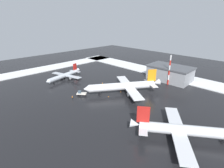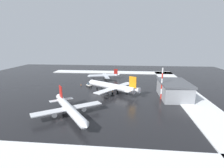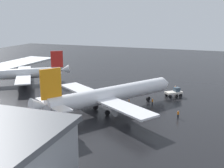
{
  "view_description": "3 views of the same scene",
  "coord_description": "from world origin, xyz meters",
  "px_view_note": "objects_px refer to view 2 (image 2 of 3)",
  "views": [
    {
      "loc": [
        -57.15,
        53.03,
        35.23
      ],
      "look_at": [
        1.65,
        -4.11,
        4.24
      ],
      "focal_mm": 28.0,
      "sensor_mm": 36.0,
      "label": 1
    },
    {
      "loc": [
        -103.87,
        -17.26,
        29.66
      ],
      "look_at": [
        1.38,
        -6.53,
        4.05
      ],
      "focal_mm": 28.0,
      "sensor_mm": 36.0,
      "label": 2
    },
    {
      "loc": [
        18.88,
        -65.06,
        21.71
      ],
      "look_at": [
        -5.3,
        -1.47,
        4.93
      ],
      "focal_mm": 45.0,
      "sensor_mm": 36.0,
      "label": 3
    }
  ],
  "objects_px": {
    "ground_crew_beside_wing": "(102,87)",
    "traffic_cone_near_nose": "(113,91)",
    "airplane_distant_tail": "(70,109)",
    "ground_crew_mid_apron": "(114,85)",
    "airplane_parked_portside": "(112,86)",
    "cargo_hangar": "(174,90)",
    "pushback_tug": "(89,85)",
    "antenna_mast": "(162,84)",
    "traffic_cone_mid_line": "(98,91)",
    "ground_crew_near_tug": "(81,85)",
    "airplane_parked_starboard": "(104,76)"
  },
  "relations": [
    {
      "from": "traffic_cone_near_nose",
      "to": "ground_crew_beside_wing",
      "type": "bearing_deg",
      "value": 50.34
    },
    {
      "from": "ground_crew_near_tug",
      "to": "antenna_mast",
      "type": "xyz_separation_m",
      "value": [
        -20.79,
        -49.49,
        7.36
      ]
    },
    {
      "from": "airplane_parked_portside",
      "to": "traffic_cone_mid_line",
      "type": "bearing_deg",
      "value": 19.41
    },
    {
      "from": "traffic_cone_near_nose",
      "to": "pushback_tug",
      "type": "bearing_deg",
      "value": 59.02
    },
    {
      "from": "ground_crew_mid_apron",
      "to": "antenna_mast",
      "type": "distance_m",
      "value": 37.75
    },
    {
      "from": "airplane_parked_starboard",
      "to": "cargo_hangar",
      "type": "bearing_deg",
      "value": 119.73
    },
    {
      "from": "ground_crew_near_tug",
      "to": "airplane_distant_tail",
      "type": "bearing_deg",
      "value": -3.61
    },
    {
      "from": "pushback_tug",
      "to": "cargo_hangar",
      "type": "bearing_deg",
      "value": -149.98
    },
    {
      "from": "airplane_distant_tail",
      "to": "traffic_cone_mid_line",
      "type": "xyz_separation_m",
      "value": [
        38.98,
        -4.55,
        -3.14
      ]
    },
    {
      "from": "airplane_distant_tail",
      "to": "ground_crew_mid_apron",
      "type": "distance_m",
      "value": 54.17
    },
    {
      "from": "ground_crew_near_tug",
      "to": "traffic_cone_mid_line",
      "type": "height_order",
      "value": "ground_crew_near_tug"
    },
    {
      "from": "airplane_parked_starboard",
      "to": "airplane_distant_tail",
      "type": "xyz_separation_m",
      "value": [
        -76.08,
        2.54,
        0.8
      ]
    },
    {
      "from": "ground_crew_mid_apron",
      "to": "airplane_parked_starboard",
      "type": "bearing_deg",
      "value": -60.25
    },
    {
      "from": "ground_crew_mid_apron",
      "to": "cargo_hangar",
      "type": "relative_size",
      "value": 0.07
    },
    {
      "from": "airplane_parked_portside",
      "to": "traffic_cone_near_nose",
      "type": "distance_m",
      "value": 4.13
    },
    {
      "from": "cargo_hangar",
      "to": "pushback_tug",
      "type": "bearing_deg",
      "value": 69.0
    },
    {
      "from": "airplane_parked_portside",
      "to": "ground_crew_near_tug",
      "type": "relative_size",
      "value": 20.09
    },
    {
      "from": "ground_crew_mid_apron",
      "to": "antenna_mast",
      "type": "height_order",
      "value": "antenna_mast"
    },
    {
      "from": "ground_crew_beside_wing",
      "to": "ground_crew_mid_apron",
      "type": "height_order",
      "value": "same"
    },
    {
      "from": "ground_crew_beside_wing",
      "to": "traffic_cone_near_nose",
      "type": "xyz_separation_m",
      "value": [
        -6.31,
        -7.61,
        -0.7
      ]
    },
    {
      "from": "airplane_parked_starboard",
      "to": "ground_crew_beside_wing",
      "type": "distance_m",
      "value": 30.93
    },
    {
      "from": "airplane_parked_portside",
      "to": "traffic_cone_mid_line",
      "type": "height_order",
      "value": "airplane_parked_portside"
    },
    {
      "from": "airplane_distant_tail",
      "to": "antenna_mast",
      "type": "bearing_deg",
      "value": 88.25
    },
    {
      "from": "airplane_parked_portside",
      "to": "traffic_cone_near_nose",
      "type": "height_order",
      "value": "airplane_parked_portside"
    },
    {
      "from": "pushback_tug",
      "to": "traffic_cone_mid_line",
      "type": "distance_m",
      "value": 13.36
    },
    {
      "from": "ground_crew_mid_apron",
      "to": "ground_crew_near_tug",
      "type": "distance_m",
      "value": 22.19
    },
    {
      "from": "ground_crew_beside_wing",
      "to": "traffic_cone_mid_line",
      "type": "relative_size",
      "value": 3.11
    },
    {
      "from": "airplane_parked_starboard",
      "to": "airplane_distant_tail",
      "type": "height_order",
      "value": "airplane_distant_tail"
    },
    {
      "from": "pushback_tug",
      "to": "ground_crew_mid_apron",
      "type": "xyz_separation_m",
      "value": [
        3.28,
        -16.56,
        -0.31
      ]
    },
    {
      "from": "ground_crew_beside_wing",
      "to": "antenna_mast",
      "type": "distance_m",
      "value": 39.5
    },
    {
      "from": "antenna_mast",
      "to": "traffic_cone_near_nose",
      "type": "xyz_separation_m",
      "value": [
        11.08,
        27.08,
        -8.06
      ]
    },
    {
      "from": "airplane_parked_portside",
      "to": "traffic_cone_mid_line",
      "type": "distance_m",
      "value": 9.56
    },
    {
      "from": "cargo_hangar",
      "to": "ground_crew_near_tug",
      "type": "bearing_deg",
      "value": 71.24
    },
    {
      "from": "ground_crew_beside_wing",
      "to": "ground_crew_mid_apron",
      "type": "xyz_separation_m",
      "value": [
        7.25,
        -7.06,
        0.0
      ]
    },
    {
      "from": "airplane_parked_portside",
      "to": "ground_crew_near_tug",
      "type": "bearing_deg",
      "value": 4.92
    },
    {
      "from": "ground_crew_mid_apron",
      "to": "traffic_cone_mid_line",
      "type": "xyz_separation_m",
      "value": [
        -13.62,
        8.16,
        -0.7
      ]
    },
    {
      "from": "ground_crew_beside_wing",
      "to": "traffic_cone_mid_line",
      "type": "xyz_separation_m",
      "value": [
        -6.37,
        1.1,
        -0.7
      ]
    },
    {
      "from": "traffic_cone_mid_line",
      "to": "cargo_hangar",
      "type": "bearing_deg",
      "value": -100.46
    },
    {
      "from": "ground_crew_near_tug",
      "to": "traffic_cone_mid_line",
      "type": "bearing_deg",
      "value": 40.26
    },
    {
      "from": "airplane_distant_tail",
      "to": "airplane_parked_portside",
      "type": "bearing_deg",
      "value": 123.88
    },
    {
      "from": "ground_crew_beside_wing",
      "to": "traffic_cone_near_nose",
      "type": "distance_m",
      "value": 9.91
    },
    {
      "from": "cargo_hangar",
      "to": "traffic_cone_mid_line",
      "type": "distance_m",
      "value": 43.82
    },
    {
      "from": "antenna_mast",
      "to": "traffic_cone_near_nose",
      "type": "bearing_deg",
      "value": 67.74
    },
    {
      "from": "antenna_mast",
      "to": "ground_crew_near_tug",
      "type": "bearing_deg",
      "value": 67.22
    },
    {
      "from": "ground_crew_near_tug",
      "to": "pushback_tug",
      "type": "bearing_deg",
      "value": 81.91
    },
    {
      "from": "airplane_distant_tail",
      "to": "airplane_parked_starboard",
      "type": "bearing_deg",
      "value": 141.61
    },
    {
      "from": "airplane_parked_portside",
      "to": "cargo_hangar",
      "type": "xyz_separation_m",
      "value": [
        -5.86,
        -34.26,
        0.63
      ]
    },
    {
      "from": "airplane_parked_portside",
      "to": "ground_crew_beside_wing",
      "type": "xyz_separation_m",
      "value": [
        8.44,
        7.53,
        -2.84
      ]
    },
    {
      "from": "pushback_tug",
      "to": "ground_crew_beside_wing",
      "type": "relative_size",
      "value": 2.88
    },
    {
      "from": "ground_crew_near_tug",
      "to": "airplane_parked_starboard",
      "type": "bearing_deg",
      "value": 142.6
    }
  ]
}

